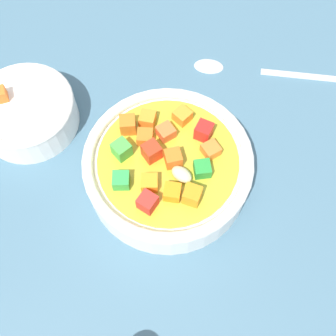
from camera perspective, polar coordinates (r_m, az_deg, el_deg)
name	(u,v)px	position (r cm, az deg, el deg)	size (l,w,h in cm)	color
ground_plane	(168,182)	(44.15, 0.00, -1.83)	(140.00, 140.00, 2.00)	#42667A
soup_bowl_main	(168,167)	(40.97, -0.02, 0.18)	(16.15, 16.15, 5.84)	white
spoon	(261,70)	(51.21, 12.41, 12.80)	(18.01, 9.31, 0.91)	silver
side_bowl_small	(26,112)	(47.14, -18.50, 7.15)	(10.47, 10.47, 4.55)	white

